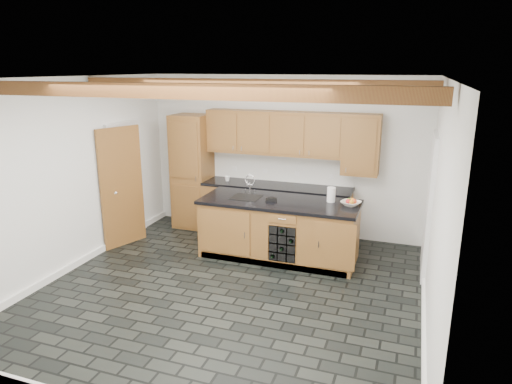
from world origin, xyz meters
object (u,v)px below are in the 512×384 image
kitchen_scale (271,199)px  fruit_bowl (351,203)px  paper_towel (331,195)px  island (279,229)px

kitchen_scale → fruit_bowl: (1.20, 0.15, 0.01)m
fruit_bowl → paper_towel: (-0.32, 0.11, 0.08)m
fruit_bowl → paper_towel: size_ratio=1.24×
kitchen_scale → fruit_bowl: fruit_bowl is taller
island → paper_towel: size_ratio=10.88×
kitchen_scale → island: bearing=-4.1°
island → fruit_bowl: 1.19m
kitchen_scale → paper_towel: size_ratio=0.86×
kitchen_scale → fruit_bowl: 1.21m
kitchen_scale → fruit_bowl: size_ratio=0.69×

